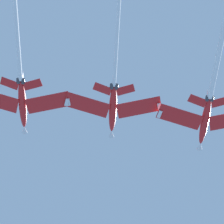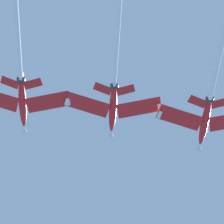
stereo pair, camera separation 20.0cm
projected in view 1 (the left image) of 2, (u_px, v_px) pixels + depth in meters
name	position (u px, v px, depth m)	size (l,w,h in m)	color
jet_inner_left	(20.00, 65.00, 101.40)	(19.93, 48.30, 25.15)	red
jet_centre	(115.00, 76.00, 102.01)	(19.92, 47.65, 26.49)	red
jet_inner_right	(216.00, 65.00, 98.95)	(19.95, 49.85, 25.64)	red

